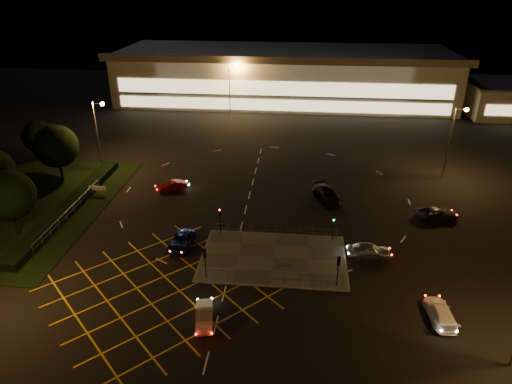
# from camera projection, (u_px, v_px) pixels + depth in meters

# --- Properties ---
(ground) EXTENTS (180.00, 180.00, 0.00)m
(ground) POSITION_uv_depth(u_px,v_px,m) (255.00, 246.00, 47.46)
(ground) COLOR black
(ground) RESTS_ON ground
(pedestrian_island) EXTENTS (14.00, 9.00, 0.12)m
(pedestrian_island) POSITION_uv_depth(u_px,v_px,m) (273.00, 258.00, 45.46)
(pedestrian_island) COLOR #4C4944
(pedestrian_island) RESTS_ON ground
(grass_verge) EXTENTS (18.00, 30.00, 0.08)m
(grass_verge) POSITION_uv_depth(u_px,v_px,m) (31.00, 207.00, 55.35)
(grass_verge) COLOR black
(grass_verge) RESTS_ON ground
(hedge) EXTENTS (2.00, 26.00, 1.00)m
(hedge) POSITION_uv_depth(u_px,v_px,m) (70.00, 205.00, 54.70)
(hedge) COLOR black
(hedge) RESTS_ON ground
(supermarket) EXTENTS (72.00, 26.50, 10.50)m
(supermarket) POSITION_uv_depth(u_px,v_px,m) (284.00, 75.00, 100.65)
(supermarket) COLOR beige
(supermarket) RESTS_ON ground
(streetlight_nw) EXTENTS (1.78, 0.56, 10.03)m
(streetlight_nw) POSITION_uv_depth(u_px,v_px,m) (99.00, 126.00, 62.86)
(streetlight_nw) COLOR slate
(streetlight_nw) RESTS_ON ground
(streetlight_ne) EXTENTS (1.78, 0.56, 10.03)m
(streetlight_ne) POSITION_uv_depth(u_px,v_px,m) (454.00, 133.00, 60.30)
(streetlight_ne) COLOR slate
(streetlight_ne) RESTS_ON ground
(streetlight_far_left) EXTENTS (1.78, 0.56, 10.03)m
(streetlight_far_left) POSITION_uv_depth(u_px,v_px,m) (232.00, 82.00, 88.47)
(streetlight_far_left) COLOR slate
(streetlight_far_left) RESTS_ON ground
(streetlight_far_right) EXTENTS (1.78, 0.56, 10.03)m
(streetlight_far_right) POSITION_uv_depth(u_px,v_px,m) (441.00, 84.00, 86.63)
(streetlight_far_right) COLOR slate
(streetlight_far_right) RESTS_ON ground
(signal_sw) EXTENTS (0.28, 0.30, 3.15)m
(signal_sw) POSITION_uv_depth(u_px,v_px,m) (205.00, 257.00, 41.42)
(signal_sw) COLOR black
(signal_sw) RESTS_ON pedestrian_island
(signal_se) EXTENTS (0.28, 0.30, 3.15)m
(signal_se) POSITION_uv_depth(u_px,v_px,m) (338.00, 265.00, 40.33)
(signal_se) COLOR black
(signal_se) RESTS_ON pedestrian_island
(signal_nw) EXTENTS (0.28, 0.30, 3.15)m
(signal_nw) POSITION_uv_depth(u_px,v_px,m) (220.00, 215.00, 48.58)
(signal_nw) COLOR black
(signal_nw) RESTS_ON pedestrian_island
(signal_ne) EXTENTS (0.28, 0.30, 3.15)m
(signal_ne) POSITION_uv_depth(u_px,v_px,m) (334.00, 221.00, 47.49)
(signal_ne) COLOR black
(signal_ne) RESTS_ON pedestrian_island
(tree_c) EXTENTS (5.76, 5.76, 7.84)m
(tree_c) POSITION_uv_depth(u_px,v_px,m) (56.00, 146.00, 60.38)
(tree_c) COLOR black
(tree_c) RESTS_ON ground
(tree_d) EXTENTS (4.68, 4.68, 6.37)m
(tree_d) POSITION_uv_depth(u_px,v_px,m) (39.00, 137.00, 66.71)
(tree_d) COLOR black
(tree_d) RESTS_ON ground
(tree_e) EXTENTS (5.40, 5.40, 7.35)m
(tree_e) POSITION_uv_depth(u_px,v_px,m) (9.00, 195.00, 47.79)
(tree_e) COLOR black
(tree_e) RESTS_ON ground
(car_queue_white) EXTENTS (1.99, 3.94, 1.24)m
(car_queue_white) POSITION_uv_depth(u_px,v_px,m) (204.00, 316.00, 36.94)
(car_queue_white) COLOR silver
(car_queue_white) RESTS_ON ground
(car_left_blue) EXTENTS (2.24, 4.60, 1.26)m
(car_left_blue) POSITION_uv_depth(u_px,v_px,m) (182.00, 241.00, 47.19)
(car_left_blue) COLOR #0B1543
(car_left_blue) RESTS_ON ground
(car_far_dkgrey) EXTENTS (4.18, 5.80, 1.56)m
(car_far_dkgrey) POSITION_uv_depth(u_px,v_px,m) (327.00, 195.00, 56.74)
(car_far_dkgrey) COLOR black
(car_far_dkgrey) RESTS_ON ground
(car_right_silver) EXTENTS (4.37, 1.82, 1.48)m
(car_right_silver) POSITION_uv_depth(u_px,v_px,m) (369.00, 250.00, 45.47)
(car_right_silver) COLOR #A1A2A8
(car_right_silver) RESTS_ON ground
(car_circ_red) EXTENTS (3.86, 2.88, 1.21)m
(car_circ_red) POSITION_uv_depth(u_px,v_px,m) (172.00, 186.00, 59.49)
(car_circ_red) COLOR maroon
(car_circ_red) RESTS_ON ground
(car_east_grey) EXTENTS (5.12, 3.08, 1.33)m
(car_east_grey) POSITION_uv_depth(u_px,v_px,m) (437.00, 214.00, 52.52)
(car_east_grey) COLOR black
(car_east_grey) RESTS_ON ground
(car_approach_white) EXTENTS (2.09, 4.59, 1.30)m
(car_approach_white) POSITION_uv_depth(u_px,v_px,m) (440.00, 313.00, 37.26)
(car_approach_white) COLOR white
(car_approach_white) RESTS_ON ground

